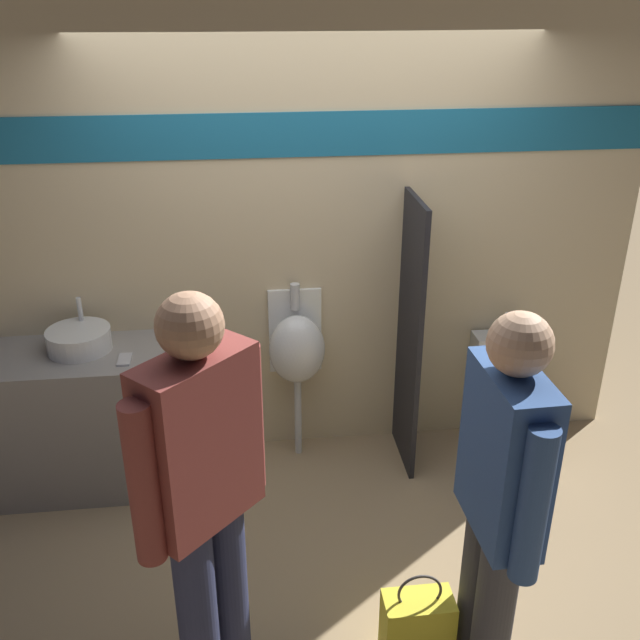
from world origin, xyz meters
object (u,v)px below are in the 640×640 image
sink_basin (79,339)px  urinal_near_counter (297,349)px  shopping_bag (417,633)px  cell_phone (125,360)px  person_with_lanyard (499,501)px  person_in_vest (204,491)px  toilet (511,413)px

sink_basin → urinal_near_counter: 1.24m
shopping_bag → urinal_near_counter: bearing=102.3°
cell_phone → urinal_near_counter: urinal_near_counter is taller
cell_phone → person_with_lanyard: bearing=-43.4°
sink_basin → person_in_vest: bearing=-63.9°
cell_phone → urinal_near_counter: (0.96, 0.26, -0.12)m
sink_basin → person_with_lanyard: 2.47m
urinal_near_counter → person_in_vest: bearing=-106.9°
urinal_near_counter → person_in_vest: (-0.49, -1.60, 0.25)m
cell_phone → person_with_lanyard: (1.57, -1.49, 0.09)m
person_in_vest → toilet: bearing=-7.2°
sink_basin → urinal_near_counter: urinal_near_counter is taller
urinal_near_counter → toilet: size_ratio=1.26×
person_in_vest → shopping_bag: bearing=-48.9°
cell_phone → toilet: size_ratio=0.16×
sink_basin → cell_phone: 0.32m
person_with_lanyard → cell_phone: bearing=44.7°
person_in_vest → shopping_bag: person_in_vest is taller
cell_phone → shopping_bag: 2.04m
toilet → shopping_bag: (-0.95, -1.46, -0.11)m
cell_phone → person_in_vest: size_ratio=0.08×
person_in_vest → person_with_lanyard: bearing=-52.7°
sink_basin → shopping_bag: size_ratio=0.67×
cell_phone → person_in_vest: (0.48, -1.35, 0.13)m
urinal_near_counter → person_with_lanyard: bearing=-70.8°
person_with_lanyard → shopping_bag: 0.80m
sink_basin → person_in_vest: size_ratio=0.20×
urinal_near_counter → shopping_bag: 1.78m
urinal_near_counter → shopping_bag: (0.36, -1.66, -0.54)m
sink_basin → toilet: 2.61m
sink_basin → person_in_vest: 1.68m
urinal_near_counter → person_with_lanyard: (0.61, -1.75, 0.22)m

